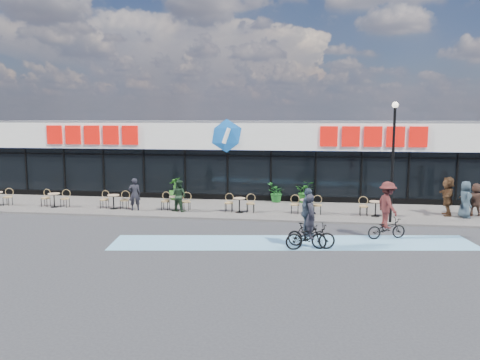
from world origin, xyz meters
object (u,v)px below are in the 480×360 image
object	(u,v)px
cyclist_a	(307,222)
pedestrian_a	(448,196)
potted_plant_right	(306,192)
cyclist_b	(387,213)
pedestrian_b	(465,199)
potted_plant_left	(175,189)
patron_left	(135,194)
lamp_post	(393,152)
potted_plant_mid	(276,193)
patron_right	(179,196)
pedestrian_c	(476,199)

from	to	relation	value
cyclist_a	pedestrian_a	bearing A→B (deg)	43.14
potted_plant_right	cyclist_b	size ratio (longest dim) A/B	0.53
pedestrian_b	cyclist_b	xyz separation A→B (m)	(-4.25, -4.15, 0.09)
potted_plant_left	pedestrian_a	xyz separation A→B (m)	(14.29, -2.37, 0.30)
pedestrian_b	patron_left	bearing A→B (deg)	85.81
potted_plant_left	lamp_post	bearing A→B (deg)	-20.68
lamp_post	patron_left	bearing A→B (deg)	175.65
patron_left	pedestrian_a	xyz separation A→B (m)	(15.48, 0.95, 0.11)
pedestrian_b	cyclist_b	distance (m)	5.94
potted_plant_left	potted_plant_mid	world-z (taller)	potted_plant_left
pedestrian_a	cyclist_a	distance (m)	9.23
potted_plant_right	patron_right	distance (m)	7.19
potted_plant_right	patron_right	size ratio (longest dim) A/B	0.77
pedestrian_b	pedestrian_c	world-z (taller)	pedestrian_b
patron_right	pedestrian_a	distance (m)	13.19
potted_plant_right	lamp_post	bearing A→B (deg)	-48.97
potted_plant_mid	pedestrian_c	size ratio (longest dim) A/B	0.69
potted_plant_mid	patron_right	bearing A→B (deg)	-145.82
potted_plant_left	pedestrian_b	size ratio (longest dim) A/B	0.73
potted_plant_mid	cyclist_a	size ratio (longest dim) A/B	0.49
lamp_post	potted_plant_right	distance (m)	6.39
potted_plant_right	cyclist_b	world-z (taller)	cyclist_b
potted_plant_left	potted_plant_mid	xyz separation A→B (m)	(5.84, -0.04, -0.09)
lamp_post	potted_plant_right	xyz separation A→B (m)	(-3.84, 4.41, -2.58)
pedestrian_c	cyclist_a	world-z (taller)	cyclist_a
potted_plant_mid	pedestrian_a	bearing A→B (deg)	-15.39
cyclist_a	pedestrian_c	bearing A→B (deg)	38.59
patron_right	cyclist_b	size ratio (longest dim) A/B	0.69
potted_plant_right	patron_right	bearing A→B (deg)	-152.01
potted_plant_right	cyclist_a	bearing A→B (deg)	-89.49
patron_right	pedestrian_c	distance (m)	14.52
cyclist_a	patron_left	bearing A→B (deg)	148.47
lamp_post	pedestrian_a	world-z (taller)	lamp_post
potted_plant_right	pedestrian_a	distance (m)	7.27
potted_plant_mid	patron_left	bearing A→B (deg)	-154.96
potted_plant_right	cyclist_a	world-z (taller)	cyclist_a
pedestrian_b	potted_plant_right	bearing A→B (deg)	62.57
patron_right	pedestrian_b	xyz separation A→B (m)	(13.83, 0.45, 0.07)
patron_left	cyclist_a	distance (m)	10.25
lamp_post	potted_plant_left	xyz separation A→B (m)	(-11.31, 4.27, -2.56)
pedestrian_b	pedestrian_c	xyz separation A→B (m)	(0.66, 0.54, -0.08)
patron_left	patron_right	size ratio (longest dim) A/B	1.04
lamp_post	potted_plant_mid	xyz separation A→B (m)	(-5.48, 4.23, -2.65)
patron_left	cyclist_a	size ratio (longest dim) A/B	0.74
potted_plant_right	patron_left	world-z (taller)	patron_left
patron_right	pedestrian_c	xyz separation A→B (m)	(14.49, 0.99, -0.00)
patron_right	cyclist_b	distance (m)	10.27
potted_plant_left	patron_left	distance (m)	3.53
lamp_post	potted_plant_mid	size ratio (longest dim) A/B	4.93
potted_plant_mid	pedestrian_a	xyz separation A→B (m)	(8.46, -2.33, 0.40)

